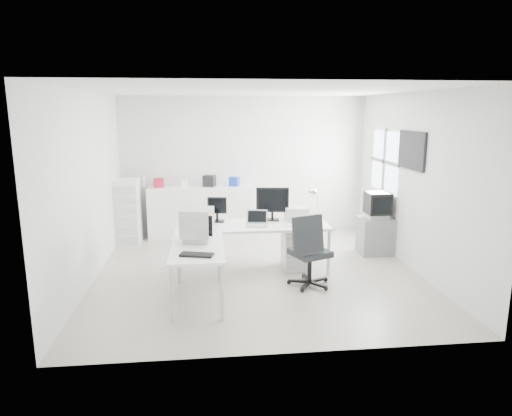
{
  "coord_description": "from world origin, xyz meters",
  "views": [
    {
      "loc": [
        -0.77,
        -6.83,
        2.52
      ],
      "look_at": [
        0.0,
        0.2,
        1.0
      ],
      "focal_mm": 32.0,
      "sensor_mm": 36.0,
      "label": 1
    }
  ],
  "objects": [
    {
      "name": "clutter_box_b",
      "position": [
        -1.22,
        2.24,
        1.09
      ],
      "size": [
        0.14,
        0.12,
        0.13
      ],
      "primitive_type": "cube",
      "rotation": [
        0.0,
        0.0,
        -0.01
      ],
      "color": "white",
      "rests_on": "sideboard"
    },
    {
      "name": "side_desk",
      "position": [
        -0.91,
        -0.98,
        0.38
      ],
      "size": [
        0.7,
        1.4,
        0.75
      ],
      "primitive_type": null,
      "color": "white",
      "rests_on": "floor"
    },
    {
      "name": "wall_picture",
      "position": [
        2.47,
        0.1,
        1.9
      ],
      "size": [
        0.04,
        0.9,
        0.6
      ],
      "primitive_type": null,
      "color": "black",
      "rests_on": "right_wall"
    },
    {
      "name": "white_keyboard",
      "position": [
        0.59,
        -0.03,
        0.76
      ],
      "size": [
        0.39,
        0.14,
        0.02
      ],
      "primitive_type": "cube",
      "rotation": [
        0.0,
        0.0,
        0.06
      ],
      "color": "white",
      "rests_on": "main_desk"
    },
    {
      "name": "crt_monitor",
      "position": [
        -0.91,
        -0.73,
        0.99
      ],
      "size": [
        0.5,
        0.5,
        0.48
      ],
      "primitive_type": null,
      "rotation": [
        0.0,
        0.0,
        -0.21
      ],
      "color": "#B7B7BA",
      "rests_on": "side_desk"
    },
    {
      "name": "filing_cabinet",
      "position": [
        -2.28,
        1.91,
        0.62
      ],
      "size": [
        0.44,
        0.52,
        1.25
      ],
      "primitive_type": "cube",
      "color": "white",
      "rests_on": "floor"
    },
    {
      "name": "drawer_pedestal",
      "position": [
        0.64,
        0.17,
        0.3
      ],
      "size": [
        0.4,
        0.5,
        0.6
      ],
      "primitive_type": "cube",
      "color": "white",
      "rests_on": "floor"
    },
    {
      "name": "desk_lamp",
      "position": [
        1.04,
        0.42,
        0.97
      ],
      "size": [
        0.16,
        0.16,
        0.45
      ],
      "primitive_type": null,
      "rotation": [
        0.0,
        0.0,
        -0.08
      ],
      "color": "silver",
      "rests_on": "main_desk"
    },
    {
      "name": "clutter_box_c",
      "position": [
        -0.72,
        2.24,
        1.14
      ],
      "size": [
        0.28,
        0.27,
        0.22
      ],
      "primitive_type": "cube",
      "rotation": [
        0.0,
        0.0,
        -0.34
      ],
      "color": "black",
      "rests_on": "sideboard"
    },
    {
      "name": "tv_cabinet",
      "position": [
        2.22,
        0.76,
        0.32
      ],
      "size": [
        0.6,
        0.49,
        0.65
      ],
      "primitive_type": "cube",
      "color": "slate",
      "rests_on": "floor"
    },
    {
      "name": "window",
      "position": [
        2.48,
        1.2,
        1.6
      ],
      "size": [
        0.02,
        1.2,
        1.1
      ],
      "primitive_type": null,
      "color": "white",
      "rests_on": "right_wall"
    },
    {
      "name": "left_wall",
      "position": [
        -2.5,
        0.0,
        1.4
      ],
      "size": [
        0.02,
        5.0,
        2.8
      ],
      "primitive_type": "cube",
      "color": "silver",
      "rests_on": "floor"
    },
    {
      "name": "clutter_box_a",
      "position": [
        -1.72,
        2.24,
        1.11
      ],
      "size": [
        0.21,
        0.2,
        0.18
      ],
      "primitive_type": "cube",
      "rotation": [
        0.0,
        0.0,
        0.27
      ],
      "color": "maroon",
      "rests_on": "sideboard"
    },
    {
      "name": "back_wall",
      "position": [
        0.0,
        2.5,
        1.4
      ],
      "size": [
        5.0,
        0.02,
        2.8
      ],
      "primitive_type": "cube",
      "color": "silver",
      "rests_on": "floor"
    },
    {
      "name": "sideboard",
      "position": [
        -0.92,
        2.24,
        0.51
      ],
      "size": [
        2.05,
        0.51,
        1.03
      ],
      "primitive_type": "cube",
      "color": "white",
      "rests_on": "floor"
    },
    {
      "name": "clutter_box_d",
      "position": [
        -0.22,
        2.24,
        1.12
      ],
      "size": [
        0.23,
        0.22,
        0.18
      ],
      "primitive_type": "cube",
      "rotation": [
        0.0,
        0.0,
        -0.43
      ],
      "color": "#1938B0",
      "rests_on": "sideboard"
    },
    {
      "name": "lcd_monitor_large",
      "position": [
        0.29,
        0.37,
        1.03
      ],
      "size": [
        0.56,
        0.28,
        0.55
      ],
      "primitive_type": null,
      "rotation": [
        0.0,
        0.0,
        -0.14
      ],
      "color": "black",
      "rests_on": "main_desk"
    },
    {
      "name": "clutter_bottle",
      "position": [
        -2.02,
        2.28,
        1.14
      ],
      "size": [
        0.07,
        0.07,
        0.22
      ],
      "primitive_type": "cylinder",
      "color": "white",
      "rests_on": "sideboard"
    },
    {
      "name": "floor",
      "position": [
        0.0,
        0.0,
        0.0
      ],
      "size": [
        5.0,
        5.0,
        0.01
      ],
      "primitive_type": "cube",
      "color": "silver",
      "rests_on": "ground"
    },
    {
      "name": "office_chair",
      "position": [
        0.7,
        -0.64,
        0.55
      ],
      "size": [
        0.83,
        0.83,
        1.11
      ],
      "primitive_type": null,
      "rotation": [
        0.0,
        0.0,
        0.38
      ],
      "color": "#292C2E",
      "rests_on": "floor"
    },
    {
      "name": "laser_printer",
      "position": [
        0.69,
        0.34,
        0.86
      ],
      "size": [
        0.4,
        0.35,
        0.22
      ],
      "primitive_type": "cube",
      "rotation": [
        0.0,
        0.0,
        -0.05
      ],
      "color": "silver",
      "rests_on": "main_desk"
    },
    {
      "name": "black_keyboard",
      "position": [
        -0.91,
        -1.38,
        0.76
      ],
      "size": [
        0.44,
        0.27,
        0.03
      ],
      "primitive_type": "cube",
      "rotation": [
        0.0,
        0.0,
        -0.27
      ],
      "color": "black",
      "rests_on": "side_desk"
    },
    {
      "name": "white_mouse",
      "position": [
        0.89,
        0.02,
        0.78
      ],
      "size": [
        0.07,
        0.07,
        0.07
      ],
      "primitive_type": "sphere",
      "color": "white",
      "rests_on": "main_desk"
    },
    {
      "name": "laptop",
      "position": [
        -0.01,
        0.02,
        0.87
      ],
      "size": [
        0.41,
        0.42,
        0.23
      ],
      "primitive_type": null,
      "rotation": [
        0.0,
        0.0,
        -0.17
      ],
      "color": "#B7B7BA",
      "rests_on": "main_desk"
    },
    {
      "name": "right_wall",
      "position": [
        2.5,
        0.0,
        1.4
      ],
      "size": [
        0.02,
        5.0,
        2.8
      ],
      "primitive_type": "cube",
      "color": "silver",
      "rests_on": "floor"
    },
    {
      "name": "main_desk",
      "position": [
        -0.06,
        0.12,
        0.38
      ],
      "size": [
        2.4,
        0.8,
        0.75
      ],
      "primitive_type": null,
      "color": "white",
      "rests_on": "floor"
    },
    {
      "name": "lcd_monitor_small",
      "position": [
        -0.61,
        0.37,
        0.94
      ],
      "size": [
        0.33,
        0.22,
        0.39
      ],
      "primitive_type": null,
      "rotation": [
        0.0,
        0.0,
        -0.16
      ],
      "color": "black",
      "rests_on": "main_desk"
    },
    {
      "name": "inkjet_printer",
      "position": [
        -0.91,
        0.22,
        0.83
      ],
      "size": [
        0.48,
        0.38,
        0.17
      ],
      "primitive_type": "cube",
      "rotation": [
        0.0,
        0.0,
        0.02
      ],
      "color": "black",
      "rests_on": "main_desk"
    },
    {
      "name": "crt_tv",
      "position": [
        2.22,
        0.76,
        0.87
      ],
      "size": [
        0.5,
        0.48,
        0.45
      ],
      "primitive_type": null,
      "color": "black",
      "rests_on": "tv_cabinet"
    },
    {
      "name": "ceiling",
      "position": [
        0.0,
        0.0,
        2.8
      ],
      "size": [
        5.0,
        5.0,
        0.01
      ],
      "primitive_type": "cube",
      "color": "white",
      "rests_on": "back_wall"
    }
  ]
}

